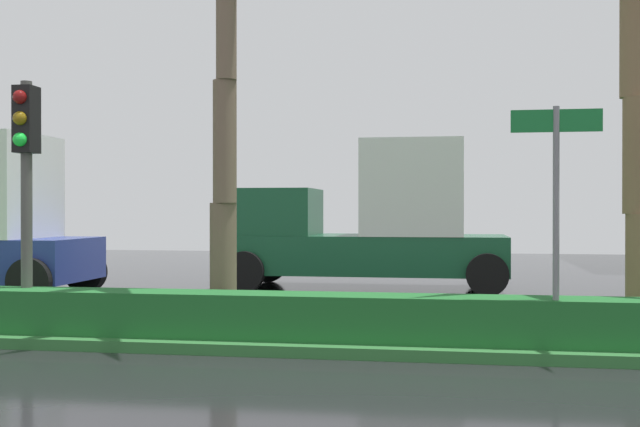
% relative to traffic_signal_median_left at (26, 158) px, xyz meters
% --- Properties ---
extents(ground_plane, '(90.00, 42.00, 0.10)m').
position_rel_traffic_signal_median_left_xyz_m(ground_plane, '(5.55, 2.24, -2.65)').
color(ground_plane, black).
extents(median_strip, '(85.50, 4.00, 0.15)m').
position_rel_traffic_signal_median_left_xyz_m(median_strip, '(5.55, 1.24, -2.53)').
color(median_strip, '#2D6B33').
rests_on(median_strip, ground_plane).
extents(median_hedge, '(76.50, 0.70, 0.60)m').
position_rel_traffic_signal_median_left_xyz_m(median_hedge, '(5.55, -0.16, -2.15)').
color(median_hedge, '#1E6028').
rests_on(median_hedge, median_strip).
extents(traffic_signal_median_left, '(0.28, 0.43, 3.56)m').
position_rel_traffic_signal_median_left_xyz_m(traffic_signal_median_left, '(0.00, 0.00, 0.00)').
color(traffic_signal_median_left, '#4C4C47').
rests_on(traffic_signal_median_left, median_strip).
extents(street_name_sign, '(1.10, 0.08, 3.00)m').
position_rel_traffic_signal_median_left_xyz_m(street_name_sign, '(7.30, -0.34, -0.52)').
color(street_name_sign, slate).
rests_on(street_name_sign, median_strip).
extents(box_truck_following, '(6.40, 2.64, 3.46)m').
position_rel_traffic_signal_median_left_xyz_m(box_truck_following, '(4.19, 7.99, -1.06)').
color(box_truck_following, '#195133').
rests_on(box_truck_following, ground_plane).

